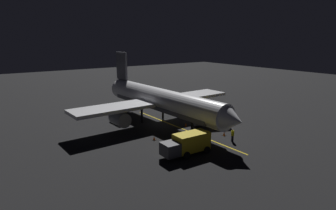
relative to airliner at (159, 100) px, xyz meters
name	(u,v)px	position (x,y,z in m)	size (l,w,h in m)	color
ground_plane	(161,124)	(-0.02, 0.58, -3.91)	(180.00, 180.00, 0.20)	black
apron_guide_stripe	(182,129)	(-1.23, 4.58, -3.80)	(0.24, 25.14, 0.01)	gold
airliner	(159,100)	(0.00, 0.00, 0.00)	(28.23, 33.52, 10.99)	white
baggage_truck	(188,144)	(4.36, 12.89, -2.51)	(6.16, 2.41, 2.55)	gold
catering_truck	(212,119)	(-6.09, 6.10, -2.64)	(5.94, 4.12, 2.23)	gold
ground_crew_worker	(233,135)	(-3.33, 12.91, -2.92)	(0.40, 0.40, 1.74)	black
traffic_cone_near_left	(224,130)	(-5.56, 9.27, -3.56)	(0.50, 0.50, 0.55)	#EA590F
traffic_cone_near_right	(224,134)	(-4.17, 10.58, -3.56)	(0.50, 0.50, 0.55)	#EA590F
traffic_cone_under_wing	(186,125)	(-2.36, 4.12, -3.56)	(0.50, 0.50, 0.55)	#EA590F
traffic_cone_far	(154,138)	(4.96, 6.42, -3.56)	(0.50, 0.50, 0.55)	#EA590F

